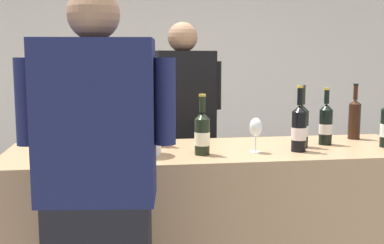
# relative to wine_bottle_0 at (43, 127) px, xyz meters

# --- Properties ---
(wall_back) EXTENTS (8.00, 0.10, 2.80)m
(wall_back) POSITION_rel_wine_bottle_0_xyz_m (0.93, 2.46, 0.28)
(wall_back) COLOR beige
(wall_back) RESTS_ON ground_plane
(counter) EXTENTS (2.24, 0.70, 1.00)m
(counter) POSITION_rel_wine_bottle_0_xyz_m (0.93, -0.14, -0.62)
(counter) COLOR #9E7A56
(counter) RESTS_ON ground_plane
(wine_bottle_0) EXTENTS (0.08, 0.08, 0.34)m
(wine_bottle_0) POSITION_rel_wine_bottle_0_xyz_m (0.00, 0.00, 0.00)
(wine_bottle_0) COLOR black
(wine_bottle_0) RESTS_ON counter
(wine_bottle_1) EXTENTS (0.08, 0.08, 0.34)m
(wine_bottle_1) POSITION_rel_wine_bottle_0_xyz_m (0.61, -0.00, 0.00)
(wine_bottle_1) COLOR black
(wine_bottle_1) RESTS_ON counter
(wine_bottle_2) EXTENTS (0.08, 0.08, 0.31)m
(wine_bottle_2) POSITION_rel_wine_bottle_0_xyz_m (0.82, -0.28, -0.01)
(wine_bottle_2) COLOR black
(wine_bottle_2) RESTS_ON counter
(wine_bottle_3) EXTENTS (0.07, 0.07, 0.34)m
(wine_bottle_3) POSITION_rel_wine_bottle_0_xyz_m (1.82, 0.05, 0.01)
(wine_bottle_3) COLOR black
(wine_bottle_3) RESTS_ON counter
(wine_bottle_4) EXTENTS (0.07, 0.07, 0.32)m
(wine_bottle_4) POSITION_rel_wine_bottle_0_xyz_m (1.57, -0.10, -0.00)
(wine_bottle_4) COLOR black
(wine_bottle_4) RESTS_ON counter
(wine_bottle_6) EXTENTS (0.08, 0.08, 0.31)m
(wine_bottle_6) POSITION_rel_wine_bottle_0_xyz_m (0.21, -0.20, 0.00)
(wine_bottle_6) COLOR black
(wine_bottle_6) RESTS_ON counter
(wine_bottle_7) EXTENTS (0.08, 0.08, 0.35)m
(wine_bottle_7) POSITION_rel_wine_bottle_0_xyz_m (1.34, -0.27, 0.00)
(wine_bottle_7) COLOR black
(wine_bottle_7) RESTS_ON counter
(wine_bottle_8) EXTENTS (0.08, 0.08, 0.34)m
(wine_bottle_8) POSITION_rel_wine_bottle_0_xyz_m (1.40, -0.16, 0.00)
(wine_bottle_8) COLOR black
(wine_bottle_8) RESTS_ON counter
(wine_bottle_9) EXTENTS (0.07, 0.07, 0.33)m
(wine_bottle_9) POSITION_rel_wine_bottle_0_xyz_m (0.11, -0.12, 0.01)
(wine_bottle_9) COLOR black
(wine_bottle_9) RESTS_ON counter
(wine_glass) EXTENTS (0.07, 0.07, 0.18)m
(wine_glass) POSITION_rel_wine_bottle_0_xyz_m (1.11, -0.27, 0.00)
(wine_glass) COLOR silver
(wine_glass) RESTS_ON counter
(ice_bucket) EXTENTS (0.21, 0.21, 0.20)m
(ice_bucket) POSITION_rel_wine_bottle_0_xyz_m (0.52, -0.24, -0.02)
(ice_bucket) COLOR silver
(ice_bucket) RESTS_ON counter
(person_server) EXTENTS (0.55, 0.32, 1.73)m
(person_server) POSITION_rel_wine_bottle_0_xyz_m (0.84, 0.57, -0.27)
(person_server) COLOR black
(person_server) RESTS_ON ground_plane
(person_guest) EXTENTS (0.59, 0.29, 1.74)m
(person_guest) POSITION_rel_wine_bottle_0_xyz_m (0.33, -0.83, -0.27)
(person_guest) COLOR black
(person_guest) RESTS_ON ground_plane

